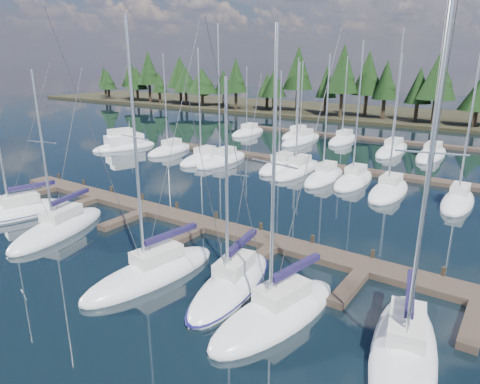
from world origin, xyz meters
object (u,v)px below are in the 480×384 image
Objects in this scene: front_sailboat_4 at (231,285)px; main_dock at (203,227)px; front_sailboat_5 at (276,313)px; front_sailboat_6 at (404,351)px; front_sailboat_1 at (16,213)px; motor_yacht_left at (124,145)px; front_sailboat_3 at (152,273)px; front_sailboat_2 at (59,229)px.

main_dock is at bearing 139.22° from front_sailboat_4.
front_sailboat_6 is (5.81, 0.60, 0.01)m from front_sailboat_5.
main_dock is 16.98m from front_sailboat_6.
front_sailboat_1 is at bearing 178.45° from front_sailboat_5.
front_sailboat_6 reaches higher than front_sailboat_5.
front_sailboat_5 is at bearing -32.19° from motor_yacht_left.
front_sailboat_3 is 38.57m from motor_yacht_left.
front_sailboat_5 is (7.92, 0.46, -0.01)m from front_sailboat_3.
front_sailboat_2 is 18.38m from front_sailboat_5.
front_sailboat_2 is at bearing -179.93° from front_sailboat_6.
front_sailboat_1 is at bearing -178.95° from front_sailboat_4.
front_sailboat_1 is at bearing 176.07° from front_sailboat_3.
front_sailboat_3 is 1.23× the size of front_sailboat_4.
front_sailboat_5 is at bearing 3.34° from front_sailboat_3.
front_sailboat_1 is 16.29m from front_sailboat_3.
front_sailboat_2 is 0.86× the size of front_sailboat_5.
front_sailboat_4 is at bearing 18.34° from front_sailboat_3.
motor_yacht_left is at bearing 129.96° from front_sailboat_2.
front_sailboat_4 is 0.75× the size of front_sailboat_6.
front_sailboat_2 reaches higher than main_dock.
front_sailboat_2 is 24.18m from front_sailboat_6.
front_sailboat_6 reaches higher than front_sailboat_4.
front_sailboat_3 is 4.76m from front_sailboat_4.
front_sailboat_6 reaches higher than front_sailboat_2.
front_sailboat_4 is at bearing 163.08° from front_sailboat_5.
front_sailboat_3 reaches higher than front_sailboat_5.
front_sailboat_1 is 20.77m from front_sailboat_4.
front_sailboat_2 is (5.80, -0.08, 0.00)m from front_sailboat_1.
motor_yacht_left is (-27.85, 17.09, 0.30)m from main_dock.
front_sailboat_6 is at bearing -2.70° from front_sailboat_4.
front_sailboat_3 is (10.45, -1.03, 0.02)m from front_sailboat_2.
front_sailboat_3 is 1.05× the size of front_sailboat_5.
front_sailboat_6 reaches higher than front_sailboat_3.
front_sailboat_6 is 49.47m from motor_yacht_left.
front_sailboat_6 is at bearing 4.42° from front_sailboat_3.
front_sailboat_5 is 1.48× the size of motor_yacht_left.
main_dock is 2.72× the size of front_sailboat_6.
front_sailboat_5 reaches higher than front_sailboat_1.
main_dock is at bearing -31.55° from motor_yacht_left.
front_sailboat_3 is at bearing -39.06° from motor_yacht_left.
front_sailboat_3 reaches higher than main_dock.
front_sailboat_5 is at bearing -16.92° from front_sailboat_4.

